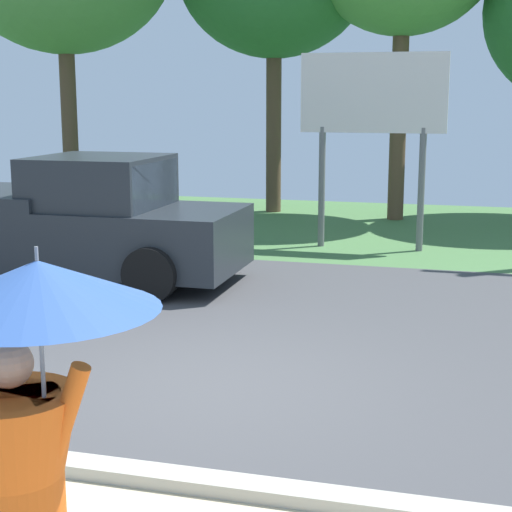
{
  "coord_description": "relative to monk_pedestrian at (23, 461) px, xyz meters",
  "views": [
    {
      "loc": [
        2.43,
        -7.06,
        2.77
      ],
      "look_at": [
        0.23,
        1.0,
        1.1
      ],
      "focal_mm": 56.83,
      "sensor_mm": 36.0,
      "label": 1
    }
  ],
  "objects": [
    {
      "name": "pickup_truck",
      "position": [
        -3.94,
        7.91,
        -0.26
      ],
      "size": [
        5.2,
        2.28,
        1.88
      ],
      "rotation": [
        0.0,
        0.0,
        -0.0
      ],
      "color": "#23282D",
      "rests_on": "ground_plane"
    },
    {
      "name": "monk_pedestrian",
      "position": [
        0.0,
        0.0,
        0.0
      ],
      "size": [
        1.11,
        1.06,
        2.13
      ],
      "rotation": [
        0.0,
        0.0,
        -0.1
      ],
      "color": "#E55B19",
      "rests_on": "ground_plane"
    },
    {
      "name": "roadside_billboard",
      "position": [
        0.08,
        11.61,
        1.42
      ],
      "size": [
        2.6,
        0.12,
        3.5
      ],
      "color": "slate",
      "rests_on": "ground_plane"
    },
    {
      "name": "ground_plane",
      "position": [
        -0.51,
        6.98,
        -1.18
      ],
      "size": [
        40.0,
        22.0,
        0.2
      ],
      "color": "#424244"
    }
  ]
}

